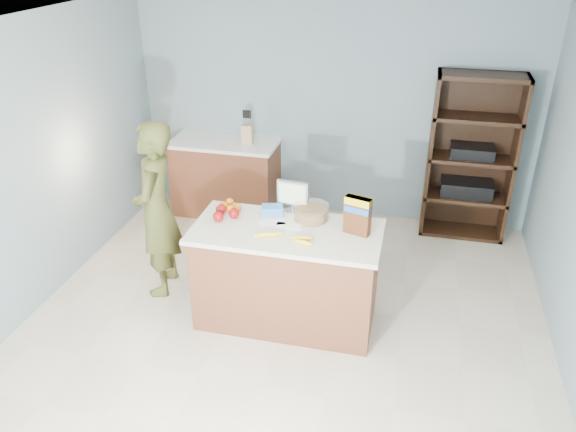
% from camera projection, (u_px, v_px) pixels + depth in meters
% --- Properties ---
extents(floor, '(4.50, 5.00, 0.02)m').
position_uv_depth(floor, '(278.00, 339.00, 4.75)').
color(floor, beige).
rests_on(floor, ground).
extents(walls, '(4.52, 5.02, 2.51)m').
position_uv_depth(walls, '(277.00, 157.00, 3.99)').
color(walls, gray).
rests_on(walls, ground).
extents(counter_peninsula, '(1.56, 0.76, 0.90)m').
position_uv_depth(counter_peninsula, '(287.00, 279.00, 4.82)').
color(counter_peninsula, brown).
rests_on(counter_peninsula, ground).
extents(back_cabinet, '(1.24, 0.62, 0.90)m').
position_uv_depth(back_cabinet, '(226.00, 177.00, 6.69)').
color(back_cabinet, brown).
rests_on(back_cabinet, ground).
extents(shelving_unit, '(0.90, 0.40, 1.80)m').
position_uv_depth(shelving_unit, '(470.00, 160.00, 6.06)').
color(shelving_unit, black).
rests_on(shelving_unit, ground).
extents(person, '(0.50, 0.67, 1.66)m').
position_uv_depth(person, '(156.00, 210.00, 5.06)').
color(person, '#4A4D20').
rests_on(person, ground).
extents(knife_block, '(0.12, 0.10, 0.31)m').
position_uv_depth(knife_block, '(248.00, 134.00, 6.35)').
color(knife_block, tan).
rests_on(knife_block, back_cabinet).
extents(envelopes, '(0.39, 0.18, 0.00)m').
position_uv_depth(envelopes, '(280.00, 224.00, 4.67)').
color(envelopes, white).
rests_on(envelopes, counter_peninsula).
extents(bananas, '(0.51, 0.16, 0.04)m').
position_uv_depth(bananas, '(285.00, 237.00, 4.44)').
color(bananas, yellow).
rests_on(bananas, counter_peninsula).
extents(apples, '(0.22, 0.22, 0.09)m').
position_uv_depth(apples, '(224.00, 213.00, 4.75)').
color(apples, maroon).
rests_on(apples, counter_peninsula).
extents(oranges, '(0.20, 0.22, 0.07)m').
position_uv_depth(oranges, '(230.00, 207.00, 4.89)').
color(oranges, orange).
rests_on(oranges, counter_peninsula).
extents(blue_carton, '(0.20, 0.16, 0.08)m').
position_uv_depth(blue_carton, '(272.00, 210.00, 4.82)').
color(blue_carton, blue).
rests_on(blue_carton, counter_peninsula).
extents(salad_bowl, '(0.30, 0.30, 0.13)m').
position_uv_depth(salad_bowl, '(311.00, 213.00, 4.73)').
color(salad_bowl, '#267219').
rests_on(salad_bowl, counter_peninsula).
extents(tv, '(0.28, 0.12, 0.28)m').
position_uv_depth(tv, '(293.00, 195.00, 4.82)').
color(tv, silver).
rests_on(tv, counter_peninsula).
extents(cereal_box, '(0.23, 0.14, 0.32)m').
position_uv_depth(cereal_box, '(358.00, 213.00, 4.45)').
color(cereal_box, '#592B14').
rests_on(cereal_box, counter_peninsula).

